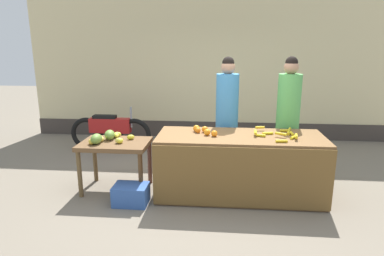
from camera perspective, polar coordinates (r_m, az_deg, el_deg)
name	(u,v)px	position (r m, az deg, el deg)	size (l,w,h in m)	color
ground_plane	(204,192)	(4.74, 2.13, -11.05)	(24.00, 24.00, 0.00)	#756B5B
market_wall_back	(212,62)	(7.31, 3.54, 11.25)	(8.01, 0.23, 3.39)	beige
fruit_stall_counter	(239,166)	(4.57, 8.18, -6.44)	(2.22, 0.89, 0.85)	brown
side_table_wooden	(115,149)	(4.74, -13.09, -3.52)	(0.94, 0.66, 0.71)	brown
banana_bunch_pile	(279,134)	(4.54, 14.83, -0.93)	(0.56, 0.69, 0.07)	gold
orange_pile	(204,131)	(4.49, 2.06, -0.44)	(0.34, 0.33, 0.09)	orange
mango_papaya_pile	(106,137)	(4.75, -14.60, -1.59)	(0.59, 0.52, 0.14)	#E5CE49
vendor_woman_blue_shirt	(227,118)	(5.09, 6.02, 1.77)	(0.34, 0.34, 1.85)	#33333D
vendor_woman_green_shirt	(288,119)	(5.16, 16.16, 1.50)	(0.34, 0.34, 1.86)	#33333D
parked_motorcycle	(110,131)	(6.64, -13.90, -0.42)	(1.60, 0.18, 0.88)	black
produce_crate	(131,194)	(4.45, -10.47, -11.21)	(0.44, 0.32, 0.26)	#3359A5
produce_sack	(175,157)	(5.44, -3.01, -4.94)	(0.36, 0.30, 0.49)	maroon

